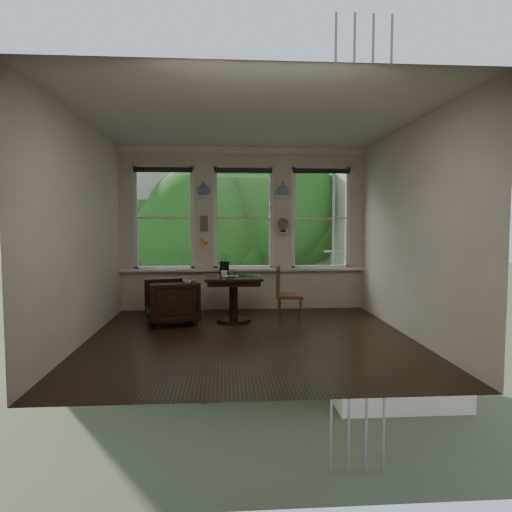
{
  "coord_description": "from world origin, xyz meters",
  "views": [
    {
      "loc": [
        -0.36,
        -6.25,
        1.61
      ],
      "look_at": [
        0.14,
        0.9,
        1.09
      ],
      "focal_mm": 32.0,
      "sensor_mm": 36.0,
      "label": 1
    }
  ],
  "objects": [
    {
      "name": "cushion_red",
      "position": [
        -1.2,
        1.02,
        0.45
      ],
      "size": [
        0.45,
        0.45,
        0.06
      ],
      "primitive_type": "cube",
      "color": "maroon",
      "rests_on": "armchair_left"
    },
    {
      "name": "wall_left",
      "position": [
        -2.25,
        0.0,
        1.5
      ],
      "size": [
        0.0,
        4.5,
        4.5
      ],
      "primitive_type": "plane",
      "rotation": [
        1.57,
        0.0,
        1.57
      ],
      "color": "silver",
      "rests_on": "ground"
    },
    {
      "name": "wall_front",
      "position": [
        0.0,
        -2.25,
        1.5
      ],
      "size": [
        4.5,
        0.0,
        4.5
      ],
      "primitive_type": "plane",
      "rotation": [
        -1.57,
        0.0,
        0.0
      ],
      "color": "silver",
      "rests_on": "ground"
    },
    {
      "name": "mug",
      "position": [
        -0.36,
        0.98,
        0.8
      ],
      "size": [
        0.14,
        0.14,
        0.1
      ],
      "primitive_type": "imported",
      "rotation": [
        0.0,
        0.0,
        -0.33
      ],
      "color": "white",
      "rests_on": "table"
    },
    {
      "name": "intercom",
      "position": [
        -0.72,
        2.18,
        1.6
      ],
      "size": [
        0.14,
        0.06,
        0.28
      ],
      "primitive_type": "cube",
      "color": "#59544F",
      "rests_on": "ground"
    },
    {
      "name": "wall_back",
      "position": [
        0.0,
        2.25,
        1.5
      ],
      "size": [
        4.5,
        0.0,
        4.5
      ],
      "primitive_type": "plane",
      "rotation": [
        1.57,
        0.0,
        0.0
      ],
      "color": "silver",
      "rests_on": "ground"
    },
    {
      "name": "laptop",
      "position": [
        -0.03,
        1.09,
        0.76
      ],
      "size": [
        0.37,
        0.3,
        0.03
      ],
      "primitive_type": "imported",
      "rotation": [
        0.0,
        0.0,
        -0.34
      ],
      "color": "black",
      "rests_on": "table"
    },
    {
      "name": "wall_right",
      "position": [
        2.25,
        0.0,
        1.5
      ],
      "size": [
        0.0,
        4.5,
        4.5
      ],
      "primitive_type": "plane",
      "rotation": [
        1.57,
        0.0,
        -1.57
      ],
      "color": "silver",
      "rests_on": "ground"
    },
    {
      "name": "ceiling",
      "position": [
        0.0,
        0.0,
        3.0
      ],
      "size": [
        4.5,
        4.5,
        0.0
      ],
      "primitive_type": "plane",
      "rotation": [
        3.14,
        0.0,
        0.0
      ],
      "color": "silver",
      "rests_on": "ground"
    },
    {
      "name": "papers",
      "position": [
        -0.27,
        1.2,
        0.75
      ],
      "size": [
        0.3,
        0.35,
        0.0
      ],
      "primitive_type": "cube",
      "rotation": [
        0.0,
        0.0,
        0.31
      ],
      "color": "silver",
      "rests_on": "table"
    },
    {
      "name": "armchair_left",
      "position": [
        -1.2,
        1.02,
        0.36
      ],
      "size": [
        0.97,
        0.95,
        0.71
      ],
      "primitive_type": "imported",
      "rotation": [
        0.0,
        0.0,
        -1.28
      ],
      "color": "black",
      "rests_on": "ground"
    },
    {
      "name": "vase_right",
      "position": [
        0.72,
        2.15,
        2.24
      ],
      "size": [
        0.24,
        0.24,
        0.25
      ],
      "primitive_type": "imported",
      "color": "silver",
      "rests_on": "shelf_right"
    },
    {
      "name": "window_center",
      "position": [
        0.0,
        2.25,
        1.7
      ],
      "size": [
        1.1,
        0.12,
        1.9
      ],
      "primitive_type": null,
      "color": "white",
      "rests_on": "ground"
    },
    {
      "name": "tablet",
      "position": [
        -0.36,
        1.33,
        0.86
      ],
      "size": [
        0.18,
        0.12,
        0.22
      ],
      "primitive_type": "cube",
      "rotation": [
        -0.26,
        0.0,
        -0.3
      ],
      "color": "black",
      "rests_on": "table"
    },
    {
      "name": "shelf_right",
      "position": [
        0.72,
        2.15,
        2.1
      ],
      "size": [
        0.26,
        0.16,
        0.03
      ],
      "primitive_type": "cube",
      "color": "white",
      "rests_on": "ground"
    },
    {
      "name": "window_left",
      "position": [
        -1.45,
        2.25,
        1.7
      ],
      "size": [
        1.1,
        0.12,
        1.9
      ],
      "primitive_type": null,
      "color": "white",
      "rests_on": "ground"
    },
    {
      "name": "table",
      "position": [
        -0.21,
        1.09,
        0.38
      ],
      "size": [
        0.9,
        0.9,
        0.75
      ],
      "primitive_type": null,
      "color": "black",
      "rests_on": "ground"
    },
    {
      "name": "vase_left",
      "position": [
        -0.72,
        2.15,
        2.24
      ],
      "size": [
        0.24,
        0.24,
        0.25
      ],
      "primitive_type": "imported",
      "color": "silver",
      "rests_on": "shelf_left"
    },
    {
      "name": "window_right",
      "position": [
        1.45,
        2.25,
        1.7
      ],
      "size": [
        1.1,
        0.12,
        1.9
      ],
      "primitive_type": null,
      "color": "white",
      "rests_on": "ground"
    },
    {
      "name": "shelf_left",
      "position": [
        -0.72,
        2.15,
        2.1
      ],
      "size": [
        0.26,
        0.16,
        0.03
      ],
      "primitive_type": "cube",
      "color": "white",
      "rests_on": "ground"
    },
    {
      "name": "sticky_notes",
      "position": [
        -0.72,
        2.19,
        1.25
      ],
      "size": [
        0.16,
        0.01,
        0.24
      ],
      "primitive_type": null,
      "color": "pink",
      "rests_on": "ground"
    },
    {
      "name": "desk_fan",
      "position": [
        0.72,
        2.13,
        1.53
      ],
      "size": [
        0.2,
        0.2,
        0.24
      ],
      "primitive_type": null,
      "color": "#59544F",
      "rests_on": "ground"
    },
    {
      "name": "side_chair_right",
      "position": [
        0.69,
        0.89,
        0.46
      ],
      "size": [
        0.49,
        0.49,
        0.92
      ],
      "primitive_type": null,
      "rotation": [
        0.0,
        0.0,
        1.4
      ],
      "color": "#4D2C1B",
      "rests_on": "ground"
    },
    {
      "name": "drinking_glass",
      "position": [
        -0.24,
        0.9,
        0.8
      ],
      "size": [
        0.14,
        0.14,
        0.1
      ],
      "primitive_type": "imported",
      "rotation": [
        0.0,
        0.0,
        -0.03
      ],
      "color": "white",
      "rests_on": "table"
    },
    {
      "name": "ground",
      "position": [
        0.0,
        0.0,
        0.0
      ],
      "size": [
        4.5,
        4.5,
        0.0
      ],
      "primitive_type": "plane",
      "color": "black",
      "rests_on": "ground"
    }
  ]
}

